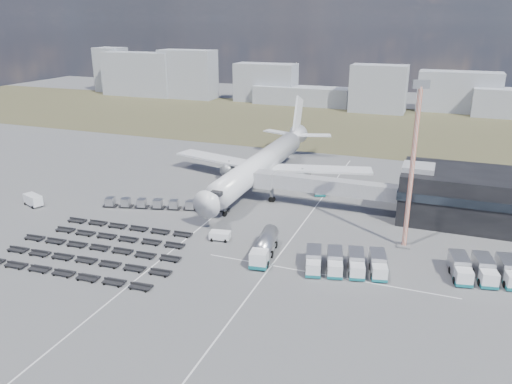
% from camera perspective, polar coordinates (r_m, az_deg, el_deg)
% --- Properties ---
extents(ground, '(420.00, 420.00, 0.00)m').
position_cam_1_polar(ground, '(94.53, -5.83, -4.65)').
color(ground, '#565659').
rests_on(ground, ground).
extents(grass_strip, '(420.00, 90.00, 0.01)m').
position_cam_1_polar(grass_strip, '(194.85, 8.80, 7.72)').
color(grass_strip, '#47422A').
rests_on(grass_strip, ground).
extents(lane_markings, '(47.12, 110.00, 0.01)m').
position_cam_1_polar(lane_markings, '(93.43, 0.38, -4.84)').
color(lane_markings, silver).
rests_on(lane_markings, ground).
extents(terminal, '(30.40, 16.40, 11.00)m').
position_cam_1_polar(terminal, '(106.45, 24.17, -0.50)').
color(terminal, black).
rests_on(terminal, ground).
extents(jet_bridge, '(30.30, 3.80, 7.05)m').
position_cam_1_polar(jet_bridge, '(105.52, 6.83, 0.83)').
color(jet_bridge, '#939399').
rests_on(jet_bridge, ground).
extents(airliner, '(51.59, 64.53, 17.62)m').
position_cam_1_polar(airliner, '(120.80, 0.92, 3.46)').
color(airliner, white).
rests_on(airliner, ground).
extents(skyline, '(295.90, 26.72, 23.55)m').
position_cam_1_polar(skyline, '(235.98, 6.42, 11.97)').
color(skyline, '#999DA7').
rests_on(skyline, ground).
extents(fuel_tanker, '(4.40, 11.56, 3.64)m').
position_cam_1_polar(fuel_tanker, '(84.34, 0.97, -6.26)').
color(fuel_tanker, white).
rests_on(fuel_tanker, ground).
extents(pushback_tug, '(3.96, 2.62, 1.61)m').
position_cam_1_polar(pushback_tug, '(91.00, -4.13, -5.02)').
color(pushback_tug, white).
rests_on(pushback_tug, ground).
extents(utility_van, '(5.13, 3.60, 2.47)m').
position_cam_1_polar(utility_van, '(117.14, -24.12, -0.87)').
color(utility_van, white).
rests_on(utility_van, ground).
extents(catering_truck, '(4.01, 6.42, 2.74)m').
position_cam_1_polar(catering_truck, '(115.45, 7.31, 0.53)').
color(catering_truck, white).
rests_on(catering_truck, ground).
extents(service_trucks_near, '(13.74, 9.59, 2.78)m').
position_cam_1_polar(service_trucks_near, '(81.11, 10.20, -7.92)').
color(service_trucks_near, white).
rests_on(service_trucks_near, ground).
extents(service_trucks_far, '(14.45, 9.78, 2.95)m').
position_cam_1_polar(service_trucks_far, '(85.64, 25.83, -8.08)').
color(service_trucks_far, white).
rests_on(service_trucks_far, ground).
extents(uld_row, '(26.84, 8.51, 1.84)m').
position_cam_1_polar(uld_row, '(106.77, -10.26, -1.38)').
color(uld_row, black).
rests_on(uld_row, ground).
extents(baggage_dollies, '(32.55, 22.59, 0.82)m').
position_cam_1_polar(baggage_dollies, '(91.26, -17.63, -6.14)').
color(baggage_dollies, black).
rests_on(baggage_dollies, ground).
extents(floodlight_mast, '(2.75, 2.23, 28.94)m').
position_cam_1_polar(floodlight_mast, '(87.38, 17.41, 2.66)').
color(floodlight_mast, '#D14621').
rests_on(floodlight_mast, ground).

